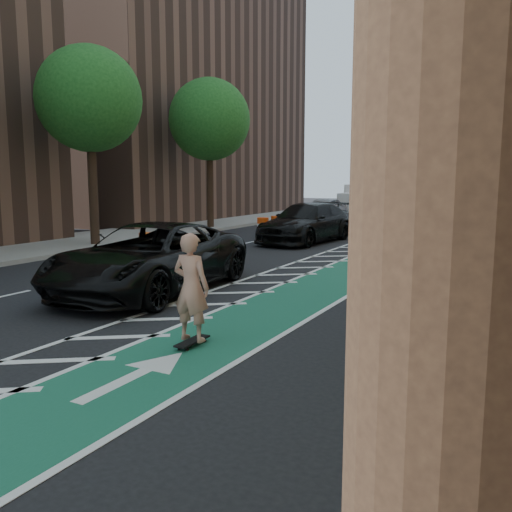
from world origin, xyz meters
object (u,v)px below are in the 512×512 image
Objects in this scene: barrel_a at (147,247)px; suv_near at (150,258)px; skateboarder at (191,287)px; suv_far at (307,223)px.

suv_near is at bearing -49.72° from barrel_a.
skateboarder is at bearing -47.79° from suv_near.
skateboarder reaches higher than barrel_a.
suv_far is (-4.05, 14.51, -0.17)m from skateboarder.
skateboarder is 9.78m from barrel_a.
suv_near is at bearing -81.49° from suv_far.
suv_far is (-0.64, 11.37, -0.00)m from suv_near.
barrel_a is at bearing -104.57° from suv_far.
suv_near is 11.39m from suv_far.
barrel_a is at bearing -46.97° from skateboarder.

